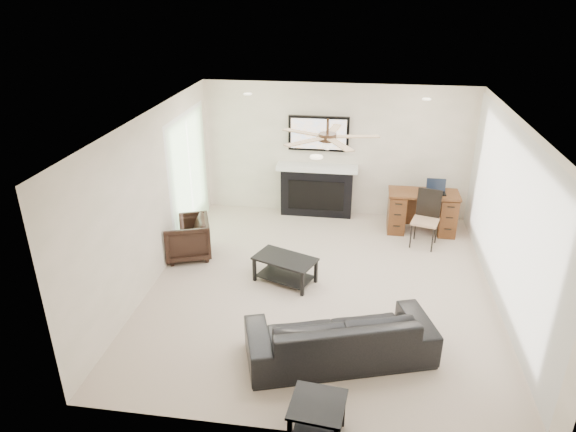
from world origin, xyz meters
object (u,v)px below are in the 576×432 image
fireplace_unit (317,168)px  desk (422,212)px  sofa (340,335)px  armchair (187,238)px  coffee_table (285,270)px

fireplace_unit → desk: (1.93, -0.47, -0.57)m
sofa → desk: bearing=-126.8°
armchair → desk: 4.14m
armchair → desk: desk is taller
sofa → fireplace_unit: bearing=-98.5°
desk → fireplace_unit: bearing=166.2°
armchair → fireplace_unit: size_ratio=0.38×
armchair → fireplace_unit: 2.83m
sofa → armchair: bearing=-57.3°
armchair → coffee_table: bearing=51.7°
sofa → coffee_table: size_ratio=2.44×
coffee_table → armchair: bearing=-176.1°
fireplace_unit → desk: bearing=-13.8°
armchair → desk: size_ratio=0.60×
sofa → fireplace_unit: (-0.67, 4.12, 0.63)m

